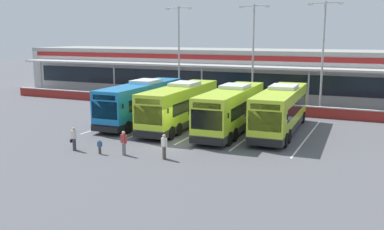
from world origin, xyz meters
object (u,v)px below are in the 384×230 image
at_px(coach_bus_right_centre, 281,111).
at_px(lamp_post_east, 323,51).
at_px(lamp_post_west, 179,49).
at_px(lamp_post_centre, 253,50).
at_px(pedestrian_with_handbag, 74,138).
at_px(coach_bus_centre, 231,110).
at_px(pedestrian_in_dark_coat, 124,142).
at_px(pedestrian_child, 100,146).
at_px(coach_bus_left_centre, 180,106).
at_px(coach_bus_leftmost, 141,103).
at_px(pedestrian_near_bin, 164,146).

height_order(coach_bus_right_centre, lamp_post_east, lamp_post_east).
bearing_deg(lamp_post_west, lamp_post_centre, 2.57).
bearing_deg(lamp_post_west, pedestrian_with_handbag, -83.70).
relative_size(coach_bus_centre, pedestrian_with_handbag, 7.56).
xyz_separation_m(pedestrian_in_dark_coat, lamp_post_centre, (2.44, 21.46, 5.42)).
bearing_deg(pedestrian_child, coach_bus_centre, 60.46).
xyz_separation_m(coach_bus_centre, lamp_post_east, (5.64, 10.58, 4.50)).
distance_m(pedestrian_with_handbag, lamp_post_centre, 23.37).
height_order(pedestrian_with_handbag, lamp_post_east, lamp_post_east).
bearing_deg(lamp_post_centre, lamp_post_west, -177.43).
distance_m(lamp_post_centre, lamp_post_east, 7.43).
relative_size(coach_bus_centre, pedestrian_in_dark_coat, 7.56).
bearing_deg(lamp_post_west, coach_bus_right_centre, -35.91).
relative_size(coach_bus_left_centre, coach_bus_centre, 1.00).
relative_size(pedestrian_in_dark_coat, lamp_post_east, 0.15).
bearing_deg(pedestrian_child, pedestrian_with_handbag, 178.53).
bearing_deg(pedestrian_with_handbag, coach_bus_right_centre, 43.93).
height_order(coach_bus_leftmost, pedestrian_with_handbag, coach_bus_leftmost).
relative_size(pedestrian_with_handbag, pedestrian_child, 1.61).
relative_size(pedestrian_in_dark_coat, lamp_post_west, 0.15).
height_order(pedestrian_with_handbag, lamp_post_centre, lamp_post_centre).
distance_m(coach_bus_right_centre, lamp_post_centre, 12.74).
height_order(coach_bus_leftmost, coach_bus_left_centre, same).
xyz_separation_m(coach_bus_centre, pedestrian_in_dark_coat, (-4.14, -9.69, -0.91)).
height_order(pedestrian_with_handbag, pedestrian_in_dark_coat, same).
distance_m(coach_bus_leftmost, lamp_post_west, 12.01).
relative_size(coach_bus_left_centre, pedestrian_near_bin, 7.56).
bearing_deg(coach_bus_leftmost, pedestrian_with_handbag, -85.47).
bearing_deg(pedestrian_in_dark_coat, coach_bus_right_centre, 53.95).
bearing_deg(pedestrian_in_dark_coat, coach_bus_centre, 66.86).
distance_m(pedestrian_child, pedestrian_near_bin, 4.54).
distance_m(pedestrian_in_dark_coat, lamp_post_west, 22.62).
bearing_deg(pedestrian_in_dark_coat, coach_bus_leftmost, 114.66).
bearing_deg(lamp_post_west, coach_bus_centre, -47.89).
xyz_separation_m(coach_bus_right_centre, pedestrian_with_handbag, (-11.71, -11.28, -0.93)).
height_order(coach_bus_left_centre, lamp_post_east, lamp_post_east).
bearing_deg(pedestrian_with_handbag, lamp_post_west, 96.30).
bearing_deg(pedestrian_with_handbag, coach_bus_left_centre, 71.76).
xyz_separation_m(coach_bus_right_centre, pedestrian_near_bin, (-5.06, -10.61, -0.91)).
bearing_deg(coach_bus_left_centre, lamp_post_west, 116.39).
xyz_separation_m(coach_bus_left_centre, pedestrian_near_bin, (3.34, -9.37, -0.91)).
relative_size(pedestrian_with_handbag, pedestrian_near_bin, 1.00).
bearing_deg(coach_bus_leftmost, pedestrian_child, -74.02).
distance_m(coach_bus_leftmost, lamp_post_centre, 14.16).
xyz_separation_m(pedestrian_in_dark_coat, lamp_post_east, (9.78, 20.27, 5.42)).
bearing_deg(coach_bus_leftmost, lamp_post_east, 35.39).
xyz_separation_m(pedestrian_with_handbag, lamp_post_west, (-2.37, 21.47, 5.43)).
distance_m(coach_bus_centre, pedestrian_in_dark_coat, 10.58).
bearing_deg(pedestrian_child, coach_bus_right_centre, 49.95).
bearing_deg(lamp_post_centre, coach_bus_centre, -81.80).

